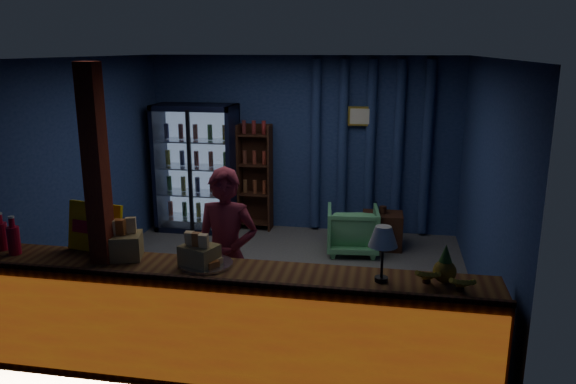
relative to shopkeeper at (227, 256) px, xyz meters
name	(u,v)px	position (x,y,z in m)	size (l,w,h in m)	color
ground	(273,284)	(0.16, 1.28, -0.83)	(4.60, 4.60, 0.00)	#515154
room_walls	(272,153)	(0.16, 1.28, 0.74)	(4.60, 4.60, 4.60)	navy
counter	(225,323)	(0.16, -0.63, -0.35)	(4.40, 0.57, 0.99)	brown
support_post	(101,222)	(-0.89, -0.62, 0.47)	(0.16, 0.16, 2.60)	#983416
beverage_cooler	(199,168)	(-1.39, 3.20, 0.11)	(1.20, 0.62, 1.90)	black
bottle_shelf	(256,178)	(-0.54, 3.34, -0.03)	(0.50, 0.28, 1.60)	#3E1D13
curtain_folds	(370,147)	(1.16, 3.42, 0.47)	(1.74, 0.14, 2.50)	navy
framed_picture	(361,116)	(1.01, 3.38, 0.92)	(0.36, 0.04, 0.28)	gold
shopkeeper	(227,256)	(0.00, 0.00, 0.00)	(0.60, 0.40, 1.65)	maroon
green_chair	(353,230)	(1.00, 2.53, -0.51)	(0.68, 0.70, 0.63)	#5CB877
side_table	(382,230)	(1.39, 2.78, -0.58)	(0.56, 0.41, 0.60)	#3E1D13
yellow_sign	(95,227)	(-1.07, -0.40, 0.34)	(0.56, 0.21, 0.44)	yellow
soda_bottles	(8,237)	(-1.83, -0.56, 0.26)	(0.28, 0.19, 0.34)	red
snack_box_left	(122,244)	(-0.77, -0.52, 0.25)	(0.39, 0.36, 0.35)	#A58A50
snack_box_centre	(199,254)	(-0.05, -0.57, 0.23)	(0.34, 0.31, 0.30)	#A58A50
pastry_tray	(206,263)	(-0.01, -0.55, 0.15)	(0.45, 0.45, 0.07)	silver
banana_bunches	(444,279)	(1.89, -0.66, 0.20)	(0.45, 0.28, 0.15)	gold
table_lamp	(383,239)	(1.43, -0.62, 0.47)	(0.23, 0.23, 0.45)	black
pineapple	(445,268)	(1.90, -0.57, 0.25)	(0.18, 0.18, 0.31)	olive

